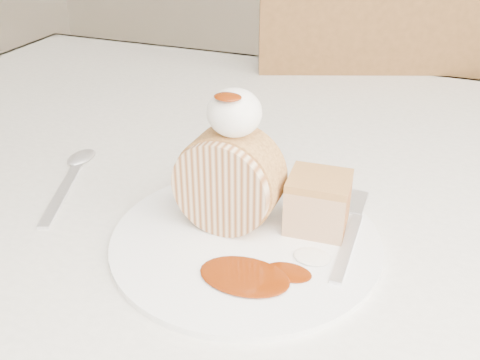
% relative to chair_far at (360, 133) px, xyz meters
% --- Properties ---
extents(table, '(1.40, 0.90, 0.75)m').
position_rel_chair_far_xyz_m(table, '(-0.02, -0.54, 0.09)').
color(table, white).
rests_on(table, ground).
extents(chair_far, '(0.60, 0.60, 0.99)m').
position_rel_chair_far_xyz_m(chair_far, '(0.00, 0.00, 0.00)').
color(chair_far, brown).
rests_on(chair_far, ground).
extents(plate, '(0.29, 0.29, 0.01)m').
position_rel_chair_far_xyz_m(plate, '(-0.02, -0.71, 0.19)').
color(plate, white).
rests_on(plate, table).
extents(roulade_slice, '(0.10, 0.06, 0.10)m').
position_rel_chair_far_xyz_m(roulade_slice, '(-0.04, -0.69, 0.24)').
color(roulade_slice, beige).
rests_on(roulade_slice, plate).
extents(cake_chunk, '(0.06, 0.06, 0.05)m').
position_rel_chair_far_xyz_m(cake_chunk, '(0.05, -0.67, 0.21)').
color(cake_chunk, tan).
rests_on(cake_chunk, plate).
extents(whipped_cream, '(0.05, 0.05, 0.05)m').
position_rel_chair_far_xyz_m(whipped_cream, '(-0.03, -0.69, 0.31)').
color(whipped_cream, white).
rests_on(whipped_cream, roulade_slice).
extents(caramel_drizzle, '(0.03, 0.02, 0.01)m').
position_rel_chair_far_xyz_m(caramel_drizzle, '(-0.04, -0.71, 0.34)').
color(caramel_drizzle, '#651F04').
rests_on(caramel_drizzle, whipped_cream).
extents(caramel_pool, '(0.09, 0.06, 0.00)m').
position_rel_chair_far_xyz_m(caramel_pool, '(0.01, -0.77, 0.19)').
color(caramel_pool, '#651F04').
rests_on(caramel_pool, plate).
extents(fork, '(0.02, 0.16, 0.00)m').
position_rel_chair_far_xyz_m(fork, '(0.08, -0.70, 0.19)').
color(fork, silver).
rests_on(fork, plate).
extents(spoon, '(0.08, 0.17, 0.00)m').
position_rel_chair_far_xyz_m(spoon, '(-0.25, -0.70, 0.18)').
color(spoon, silver).
rests_on(spoon, table).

